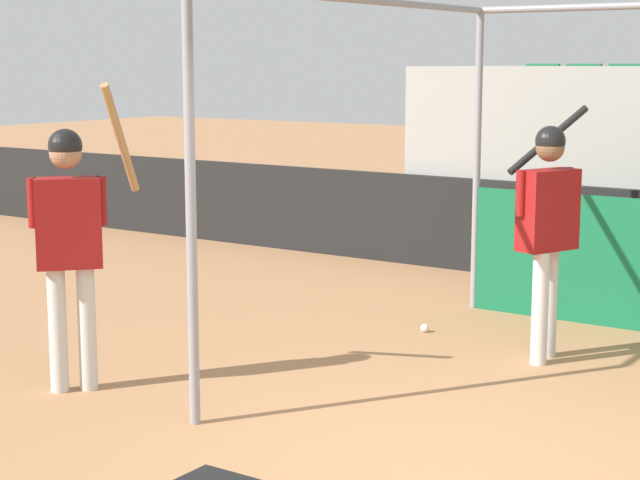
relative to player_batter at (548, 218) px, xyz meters
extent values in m
plane|color=#A8754C|center=(0.47, -2.68, -1.15)|extent=(60.00, 60.00, 0.00)
cube|color=#195B33|center=(-2.28, 3.48, -0.04)|extent=(0.45, 0.40, 0.10)
cube|color=#195B33|center=(-2.28, 3.66, 0.19)|extent=(0.45, 0.06, 0.40)
cube|color=#195B33|center=(-1.73, 3.48, -0.04)|extent=(0.45, 0.40, 0.10)
cube|color=#195B33|center=(-1.73, 3.66, 0.19)|extent=(0.45, 0.06, 0.40)
cube|color=#195B33|center=(-1.18, 3.48, -0.04)|extent=(0.45, 0.40, 0.10)
cube|color=#195B33|center=(-1.18, 3.66, 0.19)|extent=(0.45, 0.06, 0.40)
cube|color=#195B33|center=(-0.63, 3.48, -0.04)|extent=(0.45, 0.40, 0.10)
cube|color=#195B33|center=(-0.63, 3.66, 0.19)|extent=(0.45, 0.06, 0.40)
cube|color=#195B33|center=(-2.28, 4.28, 0.36)|extent=(0.45, 0.40, 0.10)
cube|color=#195B33|center=(-2.28, 4.46, 0.59)|extent=(0.45, 0.06, 0.40)
cube|color=#195B33|center=(-1.73, 4.28, 0.36)|extent=(0.45, 0.40, 0.10)
cube|color=#195B33|center=(-1.73, 4.46, 0.59)|extent=(0.45, 0.06, 0.40)
cube|color=#195B33|center=(-1.18, 4.28, 0.36)|extent=(0.45, 0.40, 0.10)
cube|color=#195B33|center=(-1.18, 4.46, 0.59)|extent=(0.45, 0.06, 0.40)
cube|color=#195B33|center=(-2.28, 5.08, 0.76)|extent=(0.45, 0.40, 0.10)
cube|color=#195B33|center=(-2.28, 5.26, 0.99)|extent=(0.45, 0.06, 0.40)
cube|color=#195B33|center=(-1.73, 5.08, 0.76)|extent=(0.45, 0.40, 0.10)
cube|color=#195B33|center=(-1.73, 5.26, 0.99)|extent=(0.45, 0.06, 0.40)
cube|color=#195B33|center=(-1.18, 5.08, 0.76)|extent=(0.45, 0.40, 0.10)
cube|color=#195B33|center=(-1.18, 5.26, 0.99)|extent=(0.45, 0.06, 0.40)
cylinder|color=gray|center=(-1.29, -2.73, 0.27)|extent=(0.07, 0.07, 2.83)
cylinder|color=gray|center=(-1.29, 1.37, 0.27)|extent=(0.07, 0.07, 2.83)
cylinder|color=gray|center=(-1.29, -0.68, 1.68)|extent=(0.06, 4.11, 0.06)
cylinder|color=silver|center=(0.02, -0.14, -0.70)|extent=(0.17, 0.17, 0.89)
cylinder|color=silver|center=(-0.01, 0.11, -0.70)|extent=(0.17, 0.17, 0.89)
cube|color=maroon|center=(0.00, -0.01, 0.06)|extent=(0.39, 0.54, 0.63)
sphere|color=brown|center=(0.00, -0.01, 0.55)|extent=(0.22, 0.22, 0.22)
sphere|color=black|center=(0.00, -0.01, 0.60)|extent=(0.23, 0.23, 0.23)
cylinder|color=maroon|center=(-0.13, -0.23, 0.21)|extent=(0.09, 0.09, 0.35)
cylinder|color=maroon|center=(0.07, 0.24, 0.21)|extent=(0.09, 0.09, 0.35)
cylinder|color=black|center=(-0.17, 0.37, 0.58)|extent=(0.45, 0.67, 0.55)
sphere|color=black|center=(0.13, 0.18, 0.33)|extent=(0.08, 0.08, 0.08)
cylinder|color=silver|center=(-2.56, -2.75, -0.69)|extent=(0.18, 0.18, 0.91)
cylinder|color=silver|center=(-2.42, -2.60, -0.69)|extent=(0.18, 0.18, 0.91)
cube|color=maroon|center=(-2.49, -2.68, 0.08)|extent=(0.47, 0.49, 0.64)
sphere|color=#A37556|center=(-2.49, -2.68, 0.58)|extent=(0.23, 0.23, 0.23)
sphere|color=black|center=(-2.49, -2.68, 0.63)|extent=(0.24, 0.24, 0.24)
cylinder|color=maroon|center=(-2.68, -2.83, 0.23)|extent=(0.10, 0.10, 0.35)
cylinder|color=maroon|center=(-2.36, -2.47, 0.23)|extent=(0.10, 0.10, 0.35)
cylinder|color=#AD7F4C|center=(-2.23, -2.40, 0.67)|extent=(0.29, 0.56, 0.80)
sphere|color=#AD7F4C|center=(-2.47, -2.51, 0.28)|extent=(0.08, 0.08, 0.08)
sphere|color=white|center=(-1.21, 0.24, -1.11)|extent=(0.07, 0.07, 0.07)
camera|label=1|loc=(3.19, -7.84, 1.20)|focal=60.00mm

